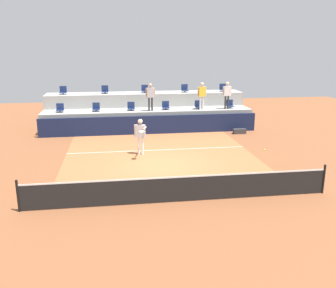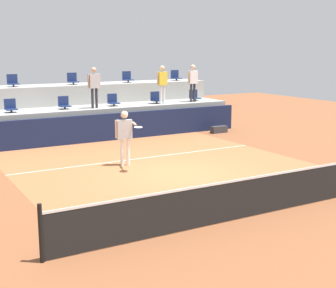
{
  "view_description": "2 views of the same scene",
  "coord_description": "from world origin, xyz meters",
  "px_view_note": "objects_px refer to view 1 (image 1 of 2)",
  "views": [
    {
      "loc": [
        -2.06,
        -15.24,
        5.12
      ],
      "look_at": [
        0.05,
        -0.92,
        1.21
      ],
      "focal_mm": 38.93,
      "sensor_mm": 36.0,
      "label": 1
    },
    {
      "loc": [
        -7.25,
        -11.94,
        3.68
      ],
      "look_at": [
        -0.62,
        -0.49,
        1.06
      ],
      "focal_mm": 51.72,
      "sensor_mm": 36.0,
      "label": 2
    }
  ],
  "objects_px": {
    "stadium_chair_lower_far_left": "(60,109)",
    "stadium_chair_upper_left": "(105,90)",
    "stadium_chair_lower_far_right": "(230,105)",
    "stadium_chair_lower_left": "(96,108)",
    "spectator_in_grey": "(150,94)",
    "stadium_chair_lower_right": "(198,105)",
    "stadium_chair_lower_mid_right": "(166,106)",
    "stadium_chair_upper_center": "(145,90)",
    "stadium_chair_upper_far_right": "(223,88)",
    "spectator_leaning_on_rail": "(202,93)",
    "equipment_bag": "(240,131)",
    "stadium_chair_upper_right": "(185,89)",
    "stadium_chair_lower_mid_left": "(131,107)",
    "tennis_player": "(140,133)",
    "tennis_ball": "(264,150)",
    "spectator_in_white": "(227,93)",
    "stadium_chair_upper_far_left": "(63,91)"
  },
  "relations": [
    {
      "from": "stadium_chair_lower_far_left",
      "to": "stadium_chair_upper_left",
      "type": "distance_m",
      "value": 3.34
    },
    {
      "from": "stadium_chair_lower_far_right",
      "to": "stadium_chair_lower_left",
      "type": "bearing_deg",
      "value": 180.0
    },
    {
      "from": "spectator_in_grey",
      "to": "stadium_chair_lower_right",
      "type": "bearing_deg",
      "value": 7.06
    },
    {
      "from": "stadium_chair_lower_mid_right",
      "to": "stadium_chair_upper_center",
      "type": "height_order",
      "value": "stadium_chair_upper_center"
    },
    {
      "from": "stadium_chair_lower_far_left",
      "to": "stadium_chair_lower_far_right",
      "type": "distance_m",
      "value": 10.63
    },
    {
      "from": "stadium_chair_lower_far_left",
      "to": "stadium_chair_upper_far_right",
      "type": "distance_m",
      "value": 10.86
    },
    {
      "from": "spectator_leaning_on_rail",
      "to": "spectator_in_grey",
      "type": "bearing_deg",
      "value": -180.0
    },
    {
      "from": "stadium_chair_lower_right",
      "to": "equipment_bag",
      "type": "relative_size",
      "value": 0.68
    },
    {
      "from": "equipment_bag",
      "to": "stadium_chair_upper_right",
      "type": "bearing_deg",
      "value": 125.1
    },
    {
      "from": "spectator_leaning_on_rail",
      "to": "stadium_chair_lower_right",
      "type": "bearing_deg",
      "value": 106.75
    },
    {
      "from": "stadium_chair_lower_mid_left",
      "to": "tennis_player",
      "type": "distance_m",
      "value": 5.51
    },
    {
      "from": "stadium_chair_lower_mid_right",
      "to": "stadium_chair_upper_right",
      "type": "xyz_separation_m",
      "value": [
        1.55,
        1.8,
        0.85
      ]
    },
    {
      "from": "stadium_chair_lower_far_left",
      "to": "tennis_ball",
      "type": "xyz_separation_m",
      "value": [
        8.63,
        -10.37,
        -0.01
      ]
    },
    {
      "from": "stadium_chair_lower_left",
      "to": "stadium_chair_lower_mid_right",
      "type": "bearing_deg",
      "value": 0.0
    },
    {
      "from": "stadium_chair_upper_left",
      "to": "equipment_bag",
      "type": "bearing_deg",
      "value": -25.35
    },
    {
      "from": "stadium_chair_lower_far_right",
      "to": "stadium_chair_upper_far_right",
      "type": "bearing_deg",
      "value": 88.61
    },
    {
      "from": "stadium_chair_lower_far_right",
      "to": "stadium_chair_upper_right",
      "type": "bearing_deg",
      "value": 145.57
    },
    {
      "from": "stadium_chair_lower_left",
      "to": "stadium_chair_lower_right",
      "type": "bearing_deg",
      "value": 0.0
    },
    {
      "from": "stadium_chair_lower_left",
      "to": "tennis_ball",
      "type": "xyz_separation_m",
      "value": [
        6.48,
        -10.37,
        -0.01
      ]
    },
    {
      "from": "stadium_chair_lower_far_left",
      "to": "tennis_ball",
      "type": "distance_m",
      "value": 13.49
    },
    {
      "from": "stadium_chair_lower_mid_right",
      "to": "equipment_bag",
      "type": "height_order",
      "value": "stadium_chair_lower_mid_right"
    },
    {
      "from": "stadium_chair_upper_far_right",
      "to": "stadium_chair_lower_right",
      "type": "bearing_deg",
      "value": -139.65
    },
    {
      "from": "stadium_chair_lower_mid_left",
      "to": "stadium_chair_lower_mid_right",
      "type": "relative_size",
      "value": 1.0
    },
    {
      "from": "stadium_chair_upper_far_right",
      "to": "stadium_chair_lower_mid_left",
      "type": "bearing_deg",
      "value": -164.28
    },
    {
      "from": "stadium_chair_upper_far_right",
      "to": "spectator_leaning_on_rail",
      "type": "bearing_deg",
      "value": -132.53
    },
    {
      "from": "stadium_chair_upper_center",
      "to": "spectator_leaning_on_rail",
      "type": "bearing_deg",
      "value": -32.93
    },
    {
      "from": "stadium_chair_lower_far_right",
      "to": "spectator_leaning_on_rail",
      "type": "xyz_separation_m",
      "value": [
        -1.96,
        -0.38,
        0.81
      ]
    },
    {
      "from": "stadium_chair_lower_mid_right",
      "to": "stadium_chair_lower_far_right",
      "type": "relative_size",
      "value": 1.0
    },
    {
      "from": "stadium_chair_upper_right",
      "to": "spectator_in_white",
      "type": "height_order",
      "value": "spectator_in_white"
    },
    {
      "from": "stadium_chair_upper_far_left",
      "to": "tennis_ball",
      "type": "relative_size",
      "value": 7.65
    },
    {
      "from": "stadium_chair_lower_mid_left",
      "to": "stadium_chair_lower_right",
      "type": "relative_size",
      "value": 1.0
    },
    {
      "from": "stadium_chair_lower_far_left",
      "to": "stadium_chair_upper_far_right",
      "type": "relative_size",
      "value": 1.0
    },
    {
      "from": "stadium_chair_lower_right",
      "to": "stadium_chair_upper_right",
      "type": "distance_m",
      "value": 2.07
    },
    {
      "from": "stadium_chair_lower_mid_right",
      "to": "stadium_chair_upper_left",
      "type": "height_order",
      "value": "stadium_chair_upper_left"
    },
    {
      "from": "spectator_leaning_on_rail",
      "to": "stadium_chair_upper_left",
      "type": "bearing_deg",
      "value": 159.97
    },
    {
      "from": "tennis_ball",
      "to": "stadium_chair_upper_far_right",
      "type": "bearing_deg",
      "value": 80.46
    },
    {
      "from": "tennis_player",
      "to": "spectator_in_white",
      "type": "relative_size",
      "value": 1.03
    },
    {
      "from": "stadium_chair_lower_mid_left",
      "to": "stadium_chair_upper_right",
      "type": "bearing_deg",
      "value": 25.79
    },
    {
      "from": "stadium_chair_lower_mid_left",
      "to": "stadium_chair_upper_far_right",
      "type": "relative_size",
      "value": 1.0
    },
    {
      "from": "stadium_chair_lower_mid_left",
      "to": "spectator_leaning_on_rail",
      "type": "bearing_deg",
      "value": -4.99
    },
    {
      "from": "stadium_chair_lower_mid_right",
      "to": "stadium_chair_lower_right",
      "type": "height_order",
      "value": "same"
    },
    {
      "from": "stadium_chair_upper_far_right",
      "to": "stadium_chair_lower_far_right",
      "type": "bearing_deg",
      "value": -91.39
    },
    {
      "from": "stadium_chair_lower_right",
      "to": "stadium_chair_upper_left",
      "type": "bearing_deg",
      "value": 162.97
    },
    {
      "from": "stadium_chair_upper_far_left",
      "to": "tennis_ball",
      "type": "bearing_deg",
      "value": -54.71
    },
    {
      "from": "stadium_chair_lower_far_right",
      "to": "stadium_chair_upper_center",
      "type": "relative_size",
      "value": 1.0
    },
    {
      "from": "stadium_chair_upper_left",
      "to": "stadium_chair_upper_center",
      "type": "height_order",
      "value": "same"
    },
    {
      "from": "stadium_chair_lower_far_right",
      "to": "tennis_ball",
      "type": "distance_m",
      "value": 10.56
    },
    {
      "from": "tennis_ball",
      "to": "equipment_bag",
      "type": "distance_m",
      "value": 8.73
    },
    {
      "from": "stadium_chair_upper_far_left",
      "to": "stadium_chair_upper_far_right",
      "type": "bearing_deg",
      "value": 0.0
    },
    {
      "from": "stadium_chair_lower_far_left",
      "to": "stadium_chair_lower_left",
      "type": "bearing_deg",
      "value": 0.0
    }
  ]
}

